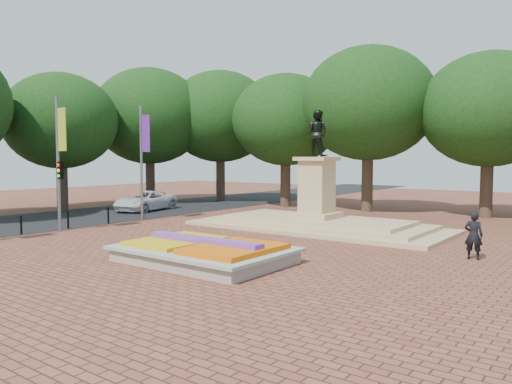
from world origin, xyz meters
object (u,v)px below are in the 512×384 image
at_px(pedestrian, 474,235).
at_px(van, 145,201).
at_px(flower_bed, 204,252).
at_px(monument, 317,213).

bearing_deg(pedestrian, van, -16.08).
bearing_deg(van, pedestrian, -21.25).
relative_size(flower_bed, van, 1.22).
distance_m(flower_bed, van, 18.75).
bearing_deg(monument, flower_bed, -84.13).
bearing_deg(pedestrian, monument, -28.06).
xyz_separation_m(van, pedestrian, (23.43, -3.93, 0.20)).
height_order(flower_bed, pedestrian, pedestrian).
relative_size(monument, van, 2.71).
height_order(flower_bed, monument, monument).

